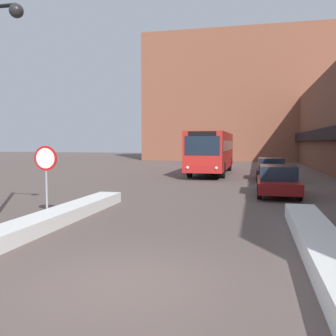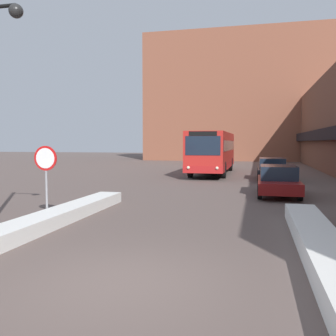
{
  "view_description": "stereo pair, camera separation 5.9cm",
  "coord_description": "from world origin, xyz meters",
  "px_view_note": "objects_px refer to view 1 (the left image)",
  "views": [
    {
      "loc": [
        2.17,
        -5.95,
        2.42
      ],
      "look_at": [
        -0.83,
        6.92,
        1.52
      ],
      "focal_mm": 40.0,
      "sensor_mm": 36.0,
      "label": 1
    },
    {
      "loc": [
        2.23,
        -5.94,
        2.42
      ],
      "look_at": [
        -0.83,
        6.92,
        1.52
      ],
      "focal_mm": 40.0,
      "sensor_mm": 36.0,
      "label": 2
    }
  ],
  "objects_px": {
    "city_bus": "(212,151)",
    "parked_car_front": "(278,180)",
    "parked_car_middle": "(271,169)",
    "stop_sign": "(46,167)"
  },
  "relations": [
    {
      "from": "city_bus",
      "to": "parked_car_front",
      "type": "bearing_deg",
      "value": -69.08
    },
    {
      "from": "city_bus",
      "to": "parked_car_middle",
      "type": "xyz_separation_m",
      "value": [
        4.29,
        -3.74,
        -1.02
      ]
    },
    {
      "from": "city_bus",
      "to": "parked_car_front",
      "type": "relative_size",
      "value": 2.58
    },
    {
      "from": "city_bus",
      "to": "parked_car_middle",
      "type": "height_order",
      "value": "city_bus"
    },
    {
      "from": "parked_car_front",
      "to": "stop_sign",
      "type": "relative_size",
      "value": 1.88
    },
    {
      "from": "city_bus",
      "to": "parked_car_front",
      "type": "xyz_separation_m",
      "value": [
        4.29,
        -11.21,
        -1.04
      ]
    },
    {
      "from": "city_bus",
      "to": "stop_sign",
      "type": "xyz_separation_m",
      "value": [
        -2.99,
        -18.69,
        -0.06
      ]
    },
    {
      "from": "stop_sign",
      "to": "parked_car_middle",
      "type": "bearing_deg",
      "value": 64.05
    },
    {
      "from": "parked_car_front",
      "to": "parked_car_middle",
      "type": "relative_size",
      "value": 0.91
    },
    {
      "from": "parked_car_front",
      "to": "stop_sign",
      "type": "xyz_separation_m",
      "value": [
        -7.27,
        -7.48,
        0.99
      ]
    }
  ]
}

